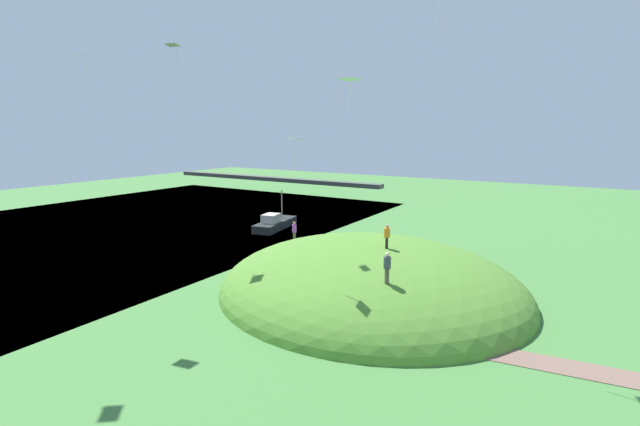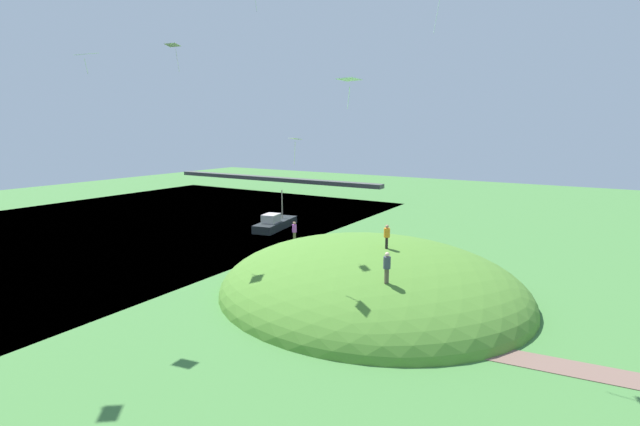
{
  "view_description": "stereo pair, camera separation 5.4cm",
  "coord_description": "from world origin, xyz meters",
  "px_view_note": "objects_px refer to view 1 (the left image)",
  "views": [
    {
      "loc": [
        19.8,
        -27.57,
        11.67
      ],
      "look_at": [
        1.8,
        1.71,
        5.28
      ],
      "focal_mm": 25.01,
      "sensor_mm": 36.0,
      "label": 1
    },
    {
      "loc": [
        19.85,
        -27.54,
        11.67
      ],
      "look_at": [
        1.8,
        1.71,
        5.28
      ],
      "focal_mm": 25.01,
      "sensor_mm": 36.0,
      "label": 2
    }
  ],
  "objects_px": {
    "boat_on_lake": "(275,223)",
    "person_near_shore": "(387,264)",
    "person_watching_kites": "(294,229)",
    "kite_5": "(350,80)",
    "kite_3": "(173,46)",
    "kite_0": "(87,54)",
    "kite_4": "(295,141)",
    "person_on_hilltop": "(387,234)"
  },
  "relations": [
    {
      "from": "boat_on_lake",
      "to": "person_near_shore",
      "type": "bearing_deg",
      "value": 39.55
    },
    {
      "from": "person_watching_kites",
      "to": "kite_5",
      "type": "xyz_separation_m",
      "value": [
        13.95,
        -16.1,
        10.58
      ]
    },
    {
      "from": "boat_on_lake",
      "to": "kite_5",
      "type": "xyz_separation_m",
      "value": [
        23.79,
        -26.04,
        12.92
      ]
    },
    {
      "from": "person_near_shore",
      "to": "kite_5",
      "type": "relative_size",
      "value": 1.65
    },
    {
      "from": "person_near_shore",
      "to": "kite_3",
      "type": "distance_m",
      "value": 21.64
    },
    {
      "from": "kite_0",
      "to": "kite_4",
      "type": "distance_m",
      "value": 13.1
    },
    {
      "from": "person_on_hilltop",
      "to": "person_watching_kites",
      "type": "xyz_separation_m",
      "value": [
        -10.73,
        4.37,
        -1.76
      ]
    },
    {
      "from": "kite_3",
      "to": "kite_5",
      "type": "relative_size",
      "value": 1.7
    },
    {
      "from": "person_on_hilltop",
      "to": "kite_0",
      "type": "bearing_deg",
      "value": 124.04
    },
    {
      "from": "person_watching_kites",
      "to": "kite_0",
      "type": "relative_size",
      "value": 1.45
    },
    {
      "from": "person_on_hilltop",
      "to": "person_watching_kites",
      "type": "relative_size",
      "value": 0.9
    },
    {
      "from": "boat_on_lake",
      "to": "kite_0",
      "type": "xyz_separation_m",
      "value": [
        6.42,
        -25.85,
        15.35
      ]
    },
    {
      "from": "kite_0",
      "to": "kite_3",
      "type": "relative_size",
      "value": 0.66
    },
    {
      "from": "kite_3",
      "to": "kite_5",
      "type": "xyz_separation_m",
      "value": [
        18.19,
        -7.26,
        -4.02
      ]
    },
    {
      "from": "person_watching_kites",
      "to": "person_on_hilltop",
      "type": "bearing_deg",
      "value": -18.68
    },
    {
      "from": "person_on_hilltop",
      "to": "kite_0",
      "type": "xyz_separation_m",
      "value": [
        -14.15,
        -11.54,
        11.24
      ]
    },
    {
      "from": "person_near_shore",
      "to": "kite_0",
      "type": "distance_m",
      "value": 21.2
    },
    {
      "from": "kite_3",
      "to": "kite_4",
      "type": "bearing_deg",
      "value": -7.1
    },
    {
      "from": "kite_4",
      "to": "person_on_hilltop",
      "type": "bearing_deg",
      "value": 60.08
    },
    {
      "from": "kite_4",
      "to": "boat_on_lake",
      "type": "bearing_deg",
      "value": 130.36
    },
    {
      "from": "person_on_hilltop",
      "to": "kite_4",
      "type": "xyz_separation_m",
      "value": [
        -3.39,
        -5.9,
        6.32
      ]
    },
    {
      "from": "boat_on_lake",
      "to": "kite_5",
      "type": "height_order",
      "value": "kite_5"
    },
    {
      "from": "boat_on_lake",
      "to": "person_watching_kites",
      "type": "height_order",
      "value": "boat_on_lake"
    },
    {
      "from": "kite_3",
      "to": "kite_5",
      "type": "distance_m",
      "value": 20.0
    },
    {
      "from": "kite_5",
      "to": "boat_on_lake",
      "type": "bearing_deg",
      "value": 132.42
    },
    {
      "from": "boat_on_lake",
      "to": "person_on_hilltop",
      "type": "bearing_deg",
      "value": 44.65
    },
    {
      "from": "person_watching_kites",
      "to": "kite_4",
      "type": "xyz_separation_m",
      "value": [
        7.34,
        -10.27,
        8.08
      ]
    },
    {
      "from": "person_on_hilltop",
      "to": "kite_3",
      "type": "xyz_separation_m",
      "value": [
        -14.97,
        -4.46,
        12.83
      ]
    },
    {
      "from": "kite_3",
      "to": "person_near_shore",
      "type": "bearing_deg",
      "value": -0.36
    },
    {
      "from": "person_watching_kites",
      "to": "kite_3",
      "type": "height_order",
      "value": "kite_3"
    },
    {
      "from": "person_near_shore",
      "to": "person_on_hilltop",
      "type": "bearing_deg",
      "value": 58.32
    },
    {
      "from": "person_watching_kites",
      "to": "kite_0",
      "type": "xyz_separation_m",
      "value": [
        -3.42,
        -15.91,
        13.0
      ]
    },
    {
      "from": "person_watching_kites",
      "to": "kite_4",
      "type": "height_order",
      "value": "kite_4"
    },
    {
      "from": "person_watching_kites",
      "to": "boat_on_lake",
      "type": "bearing_deg",
      "value": 138.21
    },
    {
      "from": "boat_on_lake",
      "to": "kite_4",
      "type": "xyz_separation_m",
      "value": [
        17.18,
        -20.21,
        10.43
      ]
    },
    {
      "from": "kite_3",
      "to": "kite_5",
      "type": "height_order",
      "value": "kite_3"
    },
    {
      "from": "kite_0",
      "to": "kite_4",
      "type": "bearing_deg",
      "value": 27.66
    },
    {
      "from": "person_watching_kites",
      "to": "kite_5",
      "type": "relative_size",
      "value": 1.64
    },
    {
      "from": "person_near_shore",
      "to": "kite_4",
      "type": "distance_m",
      "value": 8.87
    },
    {
      "from": "boat_on_lake",
      "to": "person_near_shore",
      "type": "distance_m",
      "value": 29.62
    },
    {
      "from": "person_watching_kites",
      "to": "kite_4",
      "type": "relative_size",
      "value": 1.14
    },
    {
      "from": "person_watching_kites",
      "to": "kite_0",
      "type": "distance_m",
      "value": 20.83
    }
  ]
}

